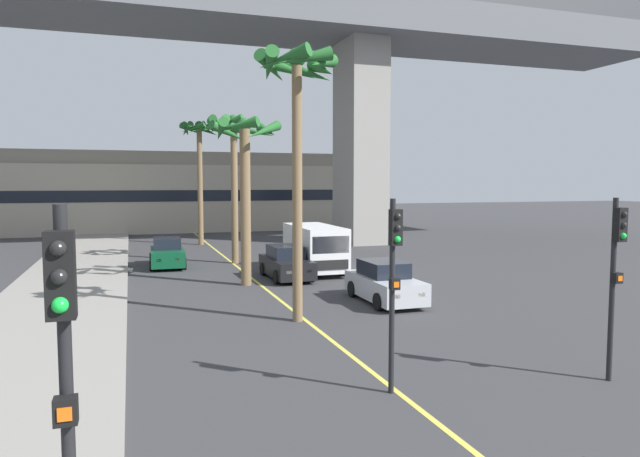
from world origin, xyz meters
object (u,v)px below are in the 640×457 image
object	(u,v)px
delivery_van	(315,247)
palm_tree_mid_median	(199,144)
traffic_light_median_near	(394,269)
traffic_light_right_far_corner	(616,264)
car_queue_second	(384,283)
palm_tree_farthest_median	(297,96)
car_queue_third	(167,253)
palm_tree_far_median	(245,158)
palm_tree_near_median	(234,141)
traffic_light_left_sidewalk_corner	(65,374)
car_queue_front	(286,263)

from	to	relation	value
delivery_van	palm_tree_mid_median	distance (m)	16.47
traffic_light_median_near	traffic_light_right_far_corner	size ratio (longest dim) A/B	1.00
car_queue_second	traffic_light_median_near	size ratio (longest dim) A/B	0.98
car_queue_second	palm_tree_mid_median	distance (m)	23.87
car_queue_second	palm_tree_farthest_median	distance (m)	7.90
car_queue_third	palm_tree_farthest_median	bearing A→B (deg)	-76.62
traffic_light_right_far_corner	palm_tree_far_median	world-z (taller)	palm_tree_far_median
delivery_van	palm_tree_far_median	xyz separation A→B (m)	(-4.00, -2.52, 4.32)
palm_tree_far_median	palm_tree_near_median	bearing A→B (deg)	83.98
car_queue_second	traffic_light_left_sidewalk_corner	world-z (taller)	traffic_light_left_sidewalk_corner
car_queue_second	car_queue_third	distance (m)	14.05
delivery_van	palm_tree_farthest_median	distance (m)	11.89
traffic_light_left_sidewalk_corner	car_queue_front	bearing A→B (deg)	69.90
palm_tree_farthest_median	traffic_light_left_sidewalk_corner	bearing A→B (deg)	-114.73
car_queue_second	traffic_light_right_far_corner	world-z (taller)	traffic_light_right_far_corner
traffic_light_median_near	palm_tree_near_median	bearing A→B (deg)	89.21
palm_tree_mid_median	palm_tree_farthest_median	size ratio (longest dim) A/B	1.02
palm_tree_far_median	palm_tree_farthest_median	xyz separation A→B (m)	(0.32, -7.05, 1.68)
palm_tree_farthest_median	car_queue_second	bearing A→B (deg)	24.79
car_queue_second	traffic_light_right_far_corner	bearing A→B (deg)	-82.67
traffic_light_median_near	traffic_light_right_far_corner	distance (m)	5.16
palm_tree_near_median	car_queue_front	bearing A→B (deg)	-76.67
palm_tree_farthest_median	traffic_light_median_near	bearing A→B (deg)	-88.91
traffic_light_right_far_corner	delivery_van	bearing A→B (deg)	95.03
car_queue_front	palm_tree_near_median	xyz separation A→B (m)	(-1.39, 5.87, 6.10)
car_queue_front	palm_tree_far_median	bearing A→B (deg)	-152.71
delivery_van	traffic_light_left_sidewalk_corner	world-z (taller)	traffic_light_left_sidewalk_corner
car_queue_front	traffic_light_right_far_corner	size ratio (longest dim) A/B	0.98
car_queue_second	delivery_van	size ratio (longest dim) A/B	0.78
palm_tree_near_median	palm_tree_far_median	world-z (taller)	palm_tree_near_median
palm_tree_farthest_median	delivery_van	bearing A→B (deg)	68.94
car_queue_second	traffic_light_median_near	distance (m)	9.74
palm_tree_mid_median	palm_tree_far_median	size ratio (longest dim) A/B	1.22
traffic_light_right_far_corner	palm_tree_near_median	world-z (taller)	palm_tree_near_median
delivery_van	palm_tree_far_median	bearing A→B (deg)	-147.80
palm_tree_far_median	traffic_light_right_far_corner	bearing A→B (deg)	-69.54
car_queue_second	palm_tree_far_median	xyz separation A→B (m)	(-4.29, 5.21, 4.89)
palm_tree_mid_median	palm_tree_farthest_median	bearing A→B (deg)	-89.30
traffic_light_right_far_corner	palm_tree_mid_median	world-z (taller)	palm_tree_mid_median
palm_tree_far_median	palm_tree_mid_median	bearing A→B (deg)	89.94
palm_tree_mid_median	delivery_van	bearing A→B (deg)	-74.95
car_queue_third	palm_tree_mid_median	size ratio (longest dim) A/B	0.46
car_queue_front	palm_tree_mid_median	distance (m)	17.64
palm_tree_near_median	palm_tree_farthest_median	bearing A→B (deg)	-91.71
car_queue_second	delivery_van	distance (m)	7.76
car_queue_front	car_queue_third	xyz separation A→B (m)	(-5.11, 5.72, 0.00)
traffic_light_median_near	palm_tree_mid_median	xyz separation A→B (m)	(-0.43, 31.27, 4.58)
traffic_light_right_far_corner	palm_tree_far_median	bearing A→B (deg)	110.46
traffic_light_median_near	palm_tree_farthest_median	distance (m)	8.27
car_queue_third	car_queue_second	bearing A→B (deg)	-58.83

